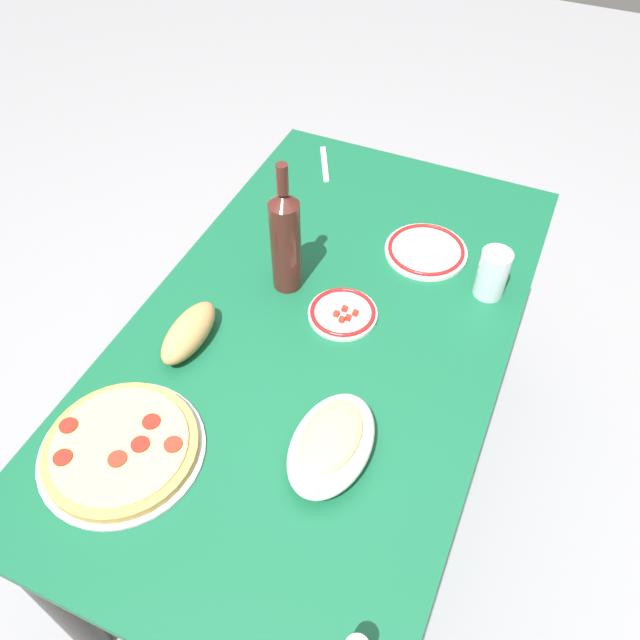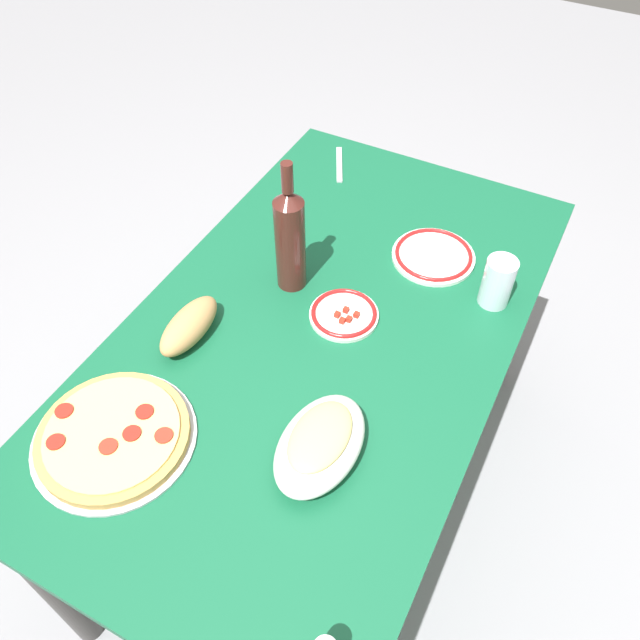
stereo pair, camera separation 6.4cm
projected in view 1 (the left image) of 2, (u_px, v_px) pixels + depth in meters
ground_plane at (320, 484)px, 2.00m from camera, size 8.00×8.00×0.00m
dining_table at (320, 361)px, 1.54m from camera, size 1.44×0.82×0.74m
pepperoni_pizza at (121, 448)px, 1.23m from camera, size 0.32×0.32×0.03m
baked_pasta_dish at (332, 443)px, 1.20m from camera, size 0.24×0.15×0.08m
wine_bottle at (285, 239)px, 1.44m from camera, size 0.07×0.07×0.34m
water_glass at (493, 274)px, 1.47m from camera, size 0.07×0.07×0.12m
side_plate_near at (343, 313)px, 1.47m from camera, size 0.16×0.16×0.02m
side_plate_far at (426, 250)px, 1.61m from camera, size 0.21×0.21×0.02m
bread_loaf at (189, 332)px, 1.39m from camera, size 0.19×0.08×0.07m
fork_left at (325, 164)px, 1.86m from camera, size 0.16×0.09×0.00m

